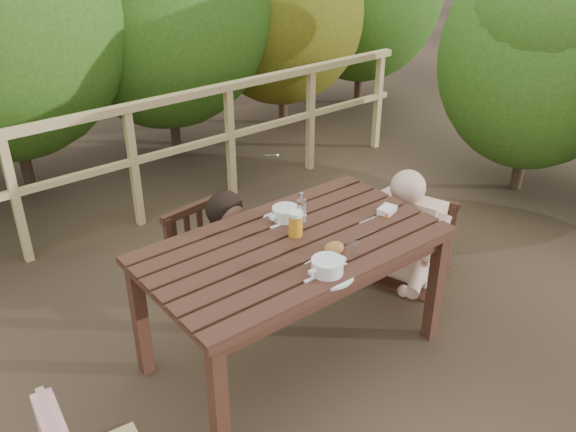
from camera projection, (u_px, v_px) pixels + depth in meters
ground at (293, 352)px, 3.64m from camera, size 60.00×60.00×0.00m
table at (293, 301)px, 3.46m from camera, size 1.62×0.91×0.75m
chair_left at (94, 405)px, 2.70m from camera, size 0.46×0.46×0.85m
chair_far at (213, 220)px, 4.02m from camera, size 0.57×0.57×1.01m
chair_right at (411, 211)px, 4.12m from camera, size 0.64×0.64×1.02m
woman at (211, 210)px, 4.00m from camera, size 0.53×0.62×1.14m
diner_right at (417, 184)px, 4.05m from camera, size 0.84×0.75×1.40m
railing at (134, 167)px, 4.78m from camera, size 5.60×0.10×1.01m
soup_near at (327, 267)px, 3.00m from camera, size 0.27×0.27×0.09m
soup_far at (286, 214)px, 3.48m from camera, size 0.26×0.26×0.09m
bread_roll at (334, 248)px, 3.17m from camera, size 0.12×0.09×0.07m
beer_glass at (296, 225)px, 3.30m from camera, size 0.08×0.08×0.16m
bottle at (301, 211)px, 3.37m from camera, size 0.05×0.05×0.22m
tumbler at (353, 249)px, 3.15m from camera, size 0.07×0.07×0.08m
butter_tub at (387, 211)px, 3.55m from camera, size 0.13×0.11×0.05m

